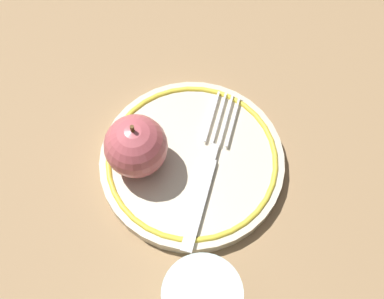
# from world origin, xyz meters

# --- Properties ---
(ground_plane) EXTENTS (2.00, 2.00, 0.00)m
(ground_plane) POSITION_xyz_m (0.00, 0.00, 0.00)
(ground_plane) COLOR #93724D
(plate) EXTENTS (0.20, 0.20, 0.02)m
(plate) POSITION_xyz_m (-0.02, -0.01, 0.01)
(plate) COLOR beige
(plate) RESTS_ON ground_plane
(apple_red_whole) EXTENTS (0.07, 0.07, 0.07)m
(apple_red_whole) POSITION_xyz_m (-0.03, -0.06, 0.05)
(apple_red_whole) COLOR #B85159
(apple_red_whole) RESTS_ON plate
(fork) EXTENTS (0.17, 0.11, 0.00)m
(fork) POSITION_xyz_m (0.00, 0.01, 0.02)
(fork) COLOR silver
(fork) RESTS_ON plate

